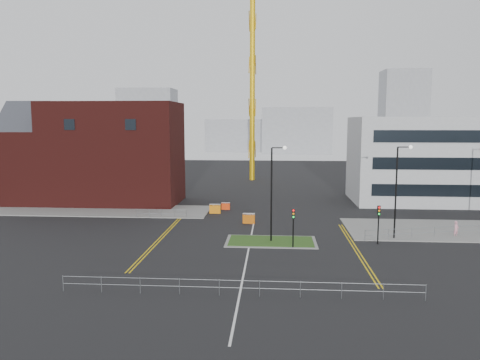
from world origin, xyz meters
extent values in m
plane|color=black|center=(0.00, 0.00, 0.00)|extent=(200.00, 200.00, 0.00)
cube|color=slate|center=(-20.00, 22.00, 0.06)|extent=(28.00, 8.00, 0.12)
cube|color=slate|center=(22.00, 14.00, 0.06)|extent=(24.00, 10.00, 0.12)
cube|color=slate|center=(2.00, 8.00, 0.04)|extent=(8.60, 4.60, 0.08)
cube|color=#29501A|center=(2.00, 8.00, 0.06)|extent=(8.00, 4.00, 0.12)
cube|color=#4A1512|center=(-20.00, 28.00, 7.00)|extent=(18.00, 10.00, 14.00)
cube|color=black|center=(-24.00, 22.98, 11.00)|extent=(1.40, 0.10, 1.40)
cube|color=black|center=(-16.00, 22.98, 11.00)|extent=(1.40, 0.10, 1.40)
cube|color=#4A1512|center=(-32.00, 28.00, 5.00)|extent=(6.00, 10.00, 10.00)
cube|color=#2D3038|center=(-32.00, 28.00, 10.00)|extent=(6.40, 8.49, 8.49)
cube|color=silver|center=(26.00, 32.00, 6.00)|extent=(25.00, 12.00, 12.00)
cube|color=black|center=(26.00, 25.98, 2.50)|extent=(22.00, 0.10, 1.60)
cube|color=black|center=(26.00, 25.98, 6.00)|extent=(22.00, 0.10, 1.60)
cube|color=black|center=(26.00, 25.98, 9.50)|extent=(22.00, 0.10, 1.60)
cylinder|color=#EAB10D|center=(-2.00, 55.00, 18.27)|extent=(1.00, 1.00, 36.54)
cylinder|color=black|center=(2.00, 8.00, 4.50)|extent=(0.16, 0.16, 9.00)
cylinder|color=black|center=(2.60, 8.00, 9.00)|extent=(1.20, 0.10, 0.10)
sphere|color=silver|center=(3.20, 8.00, 9.00)|extent=(0.36, 0.36, 0.36)
cylinder|color=black|center=(14.00, 10.00, 4.50)|extent=(0.16, 0.16, 9.00)
cylinder|color=black|center=(14.60, 10.00, 9.00)|extent=(1.20, 0.10, 0.10)
sphere|color=silver|center=(15.20, 10.00, 9.00)|extent=(0.36, 0.36, 0.36)
cylinder|color=black|center=(4.00, 6.00, 1.50)|extent=(0.12, 0.12, 3.00)
cube|color=black|center=(4.00, 6.00, 3.20)|extent=(0.28, 0.22, 0.90)
sphere|color=red|center=(4.00, 5.87, 3.50)|extent=(0.18, 0.18, 0.18)
sphere|color=orange|center=(4.00, 5.87, 3.20)|extent=(0.18, 0.18, 0.18)
sphere|color=#0CCC33|center=(4.00, 5.87, 2.90)|extent=(0.18, 0.18, 0.18)
cylinder|color=black|center=(12.00, 8.00, 1.50)|extent=(0.12, 0.12, 3.00)
cube|color=black|center=(12.00, 8.00, 3.20)|extent=(0.28, 0.22, 0.90)
sphere|color=red|center=(12.00, 7.87, 3.50)|extent=(0.18, 0.18, 0.18)
sphere|color=orange|center=(12.00, 7.87, 3.20)|extent=(0.18, 0.18, 0.18)
sphere|color=#0CCC33|center=(12.00, 7.87, 2.90)|extent=(0.18, 0.18, 0.18)
cylinder|color=gray|center=(0.00, -6.00, 1.05)|extent=(24.00, 0.04, 0.04)
cylinder|color=gray|center=(0.00, -6.00, 0.55)|extent=(24.00, 0.04, 0.04)
cylinder|color=gray|center=(-12.00, -6.00, 0.55)|extent=(0.05, 0.05, 1.10)
cylinder|color=gray|center=(12.00, -6.00, 0.55)|extent=(0.05, 0.05, 1.10)
cylinder|color=gray|center=(-11.00, 18.00, 1.05)|extent=(6.00, 0.04, 0.04)
cylinder|color=gray|center=(-11.00, 18.00, 0.55)|extent=(6.00, 0.04, 0.04)
cylinder|color=gray|center=(-14.00, 18.00, 0.55)|extent=(0.05, 0.05, 1.10)
cylinder|color=gray|center=(-8.00, 18.00, 0.55)|extent=(0.05, 0.05, 1.10)
cylinder|color=gray|center=(20.50, 11.50, 1.05)|extent=(19.01, 5.04, 0.04)
cylinder|color=gray|center=(20.50, 11.50, 0.55)|extent=(19.01, 5.04, 0.04)
cylinder|color=gray|center=(11.00, 9.00, 0.55)|extent=(0.05, 0.05, 1.10)
cube|color=silver|center=(0.00, 2.00, 0.01)|extent=(0.15, 30.00, 0.01)
cube|color=gold|center=(-9.00, 10.00, 0.01)|extent=(0.12, 24.00, 0.01)
cube|color=gold|center=(-8.70, 10.00, 0.01)|extent=(0.12, 24.00, 0.01)
cube|color=gold|center=(9.50, 6.00, 0.01)|extent=(0.12, 20.00, 0.01)
cube|color=gold|center=(9.80, 6.00, 0.01)|extent=(0.12, 20.00, 0.01)
cube|color=gray|center=(-40.00, 120.00, 11.00)|extent=(18.00, 12.00, 22.00)
cube|color=gray|center=(10.00, 130.00, 8.00)|extent=(24.00, 12.00, 16.00)
cube|color=gray|center=(45.00, 125.00, 14.00)|extent=(14.00, 12.00, 28.00)
cube|color=gray|center=(-8.00, 140.00, 6.00)|extent=(30.00, 12.00, 12.00)
imported|color=pink|center=(20.34, 11.24, 0.81)|extent=(0.71, 0.66, 1.62)
cube|color=orange|center=(-5.06, 21.43, 0.57)|extent=(1.38, 0.47, 1.15)
cube|color=silver|center=(-5.06, 21.43, 1.09)|extent=(1.38, 0.47, 0.14)
cube|color=#F43D0D|center=(-4.00, 24.00, 0.46)|extent=(1.11, 0.41, 0.91)
cube|color=silver|center=(-4.00, 24.00, 0.87)|extent=(1.11, 0.41, 0.11)
cube|color=#C4590A|center=(-0.55, 16.00, 0.57)|extent=(1.37, 0.49, 1.13)
cube|color=silver|center=(-0.55, 16.00, 1.07)|extent=(1.37, 0.49, 0.14)
camera|label=1|loc=(2.18, -35.59, 11.51)|focal=35.00mm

